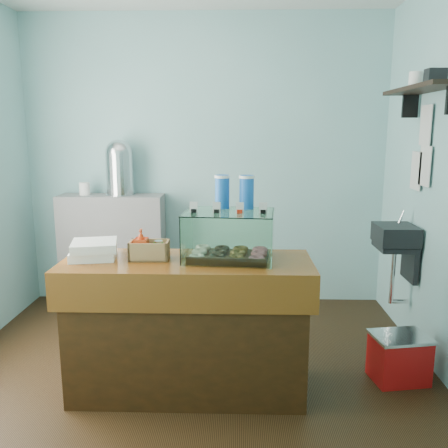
{
  "coord_description": "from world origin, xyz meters",
  "views": [
    {
      "loc": [
        0.32,
        -3.16,
        1.72
      ],
      "look_at": [
        0.23,
        -0.15,
        1.12
      ],
      "focal_mm": 38.0,
      "sensor_mm": 36.0,
      "label": 1
    }
  ],
  "objects_px": {
    "coffee_urn": "(120,166)",
    "display_case": "(230,231)",
    "counter": "(188,325)",
    "red_cooler": "(399,358)"
  },
  "relations": [
    {
      "from": "display_case",
      "to": "coffee_urn",
      "type": "bearing_deg",
      "value": 131.11
    },
    {
      "from": "counter",
      "to": "coffee_urn",
      "type": "height_order",
      "value": "coffee_urn"
    },
    {
      "from": "red_cooler",
      "to": "coffee_urn",
      "type": "bearing_deg",
      "value": 137.97
    },
    {
      "from": "counter",
      "to": "red_cooler",
      "type": "bearing_deg",
      "value": 6.38
    },
    {
      "from": "counter",
      "to": "coffee_urn",
      "type": "distance_m",
      "value": 2.0
    },
    {
      "from": "counter",
      "to": "display_case",
      "type": "relative_size",
      "value": 2.66
    },
    {
      "from": "display_case",
      "to": "coffee_urn",
      "type": "height_order",
      "value": "coffee_urn"
    },
    {
      "from": "display_case",
      "to": "red_cooler",
      "type": "bearing_deg",
      "value": 9.03
    },
    {
      "from": "coffee_urn",
      "to": "red_cooler",
      "type": "xyz_separation_m",
      "value": [
        2.25,
        -1.42,
        -1.21
      ]
    },
    {
      "from": "coffee_urn",
      "to": "display_case",
      "type": "bearing_deg",
      "value": -54.2
    }
  ]
}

